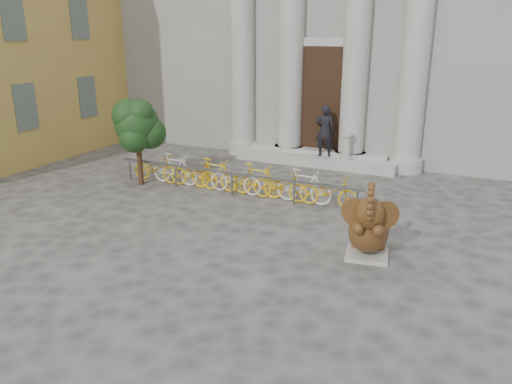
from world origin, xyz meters
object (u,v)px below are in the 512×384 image
at_px(pedestrian, 325,131).
at_px(bike_rack, 236,177).
at_px(tree, 137,125).
at_px(elephant_statue, 369,230).

bearing_deg(pedestrian, bike_rack, 55.93).
distance_m(bike_rack, pedestrian, 4.57).
xyz_separation_m(bike_rack, tree, (-3.17, -0.49, 1.42)).
bearing_deg(pedestrian, elephant_statue, 99.24).
height_order(tree, pedestrian, tree).
bearing_deg(tree, bike_rack, 8.71).
height_order(bike_rack, tree, tree).
xyz_separation_m(bike_rack, pedestrian, (1.43, 4.26, 0.79)).
bearing_deg(bike_rack, pedestrian, 71.41).
distance_m(elephant_statue, pedestrian, 7.80).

